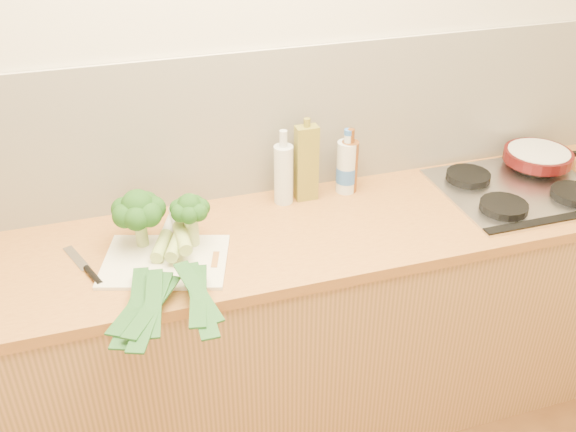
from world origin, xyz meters
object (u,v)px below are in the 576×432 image
at_px(chefs_knife, 89,271).
at_px(skillet, 539,156).
at_px(gas_hob, 520,188).
at_px(chopping_board, 165,261).

relative_size(chefs_knife, skillet, 0.66).
height_order(gas_hob, chefs_knife, gas_hob).
bearing_deg(chefs_knife, gas_hob, -18.99).
bearing_deg(gas_hob, chopping_board, -177.30).
distance_m(chefs_knife, skillet, 1.76).
distance_m(gas_hob, skillet, 0.22).
bearing_deg(chopping_board, skillet, 24.74).
bearing_deg(chopping_board, chefs_knife, -166.38).
height_order(gas_hob, chopping_board, gas_hob).
height_order(chopping_board, skillet, skillet).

